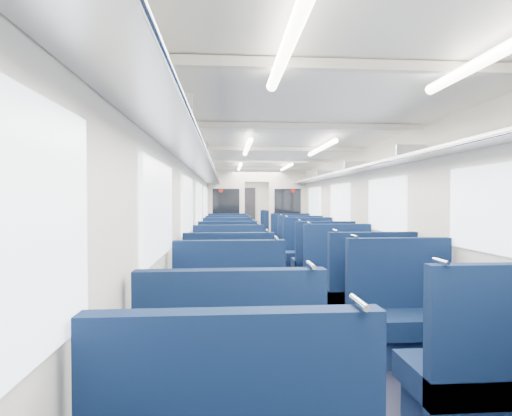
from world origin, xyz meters
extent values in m
cube|color=black|center=(0.00, 0.00, 0.00)|extent=(2.80, 18.00, 0.01)
cube|color=white|center=(0.00, 0.00, 2.35)|extent=(2.80, 18.00, 0.01)
cube|color=beige|center=(-1.40, 0.00, 1.18)|extent=(0.02, 18.00, 2.35)
cube|color=#111D38|center=(-1.39, 0.00, 0.35)|extent=(0.03, 17.90, 0.70)
cube|color=beige|center=(1.40, 0.00, 1.18)|extent=(0.02, 18.00, 2.35)
cube|color=#111D38|center=(1.39, 0.00, 0.35)|extent=(0.03, 17.90, 0.70)
cube|color=beige|center=(0.00, 9.00, 1.18)|extent=(2.80, 0.02, 2.35)
cube|color=#B2B5BA|center=(-1.22, 0.00, 1.97)|extent=(0.34, 17.40, 0.04)
cylinder|color=silver|center=(-1.04, 0.00, 1.95)|extent=(0.02, 17.40, 0.02)
cube|color=#B2B5BA|center=(-1.22, -6.00, 2.05)|extent=(0.34, 0.03, 0.14)
cube|color=#B2B5BA|center=(-1.22, -4.00, 2.05)|extent=(0.34, 0.03, 0.14)
cube|color=#B2B5BA|center=(-1.22, -2.00, 2.05)|extent=(0.34, 0.03, 0.14)
cube|color=#B2B5BA|center=(-1.22, 0.00, 2.05)|extent=(0.34, 0.03, 0.14)
cube|color=#B2B5BA|center=(-1.22, 2.00, 2.05)|extent=(0.34, 0.03, 0.14)
cube|color=#B2B5BA|center=(-1.22, 4.00, 2.05)|extent=(0.34, 0.03, 0.14)
cube|color=#B2B5BA|center=(-1.22, 6.00, 2.05)|extent=(0.34, 0.03, 0.14)
cube|color=#B2B5BA|center=(-1.22, 8.00, 2.05)|extent=(0.34, 0.03, 0.14)
cube|color=#B2B5BA|center=(1.22, 0.00, 1.97)|extent=(0.34, 17.40, 0.04)
cylinder|color=silver|center=(1.04, 0.00, 1.95)|extent=(0.02, 17.40, 0.02)
cube|color=#B2B5BA|center=(1.22, -4.00, 2.05)|extent=(0.34, 0.03, 0.14)
cube|color=#B2B5BA|center=(1.22, -2.00, 2.05)|extent=(0.34, 0.03, 0.14)
cube|color=#B2B5BA|center=(1.22, 0.00, 2.05)|extent=(0.34, 0.03, 0.14)
cube|color=#B2B5BA|center=(1.22, 2.00, 2.05)|extent=(0.34, 0.03, 0.14)
cube|color=#B2B5BA|center=(1.22, 4.00, 2.05)|extent=(0.34, 0.03, 0.14)
cube|color=#B2B5BA|center=(1.22, 6.00, 2.05)|extent=(0.34, 0.03, 0.14)
cube|color=#B2B5BA|center=(1.22, 8.00, 2.05)|extent=(0.34, 0.03, 0.14)
cube|color=white|center=(-1.38, -5.20, 1.42)|extent=(0.02, 1.30, 0.75)
cube|color=white|center=(-1.38, -2.90, 1.42)|extent=(0.02, 1.30, 0.75)
cube|color=white|center=(-1.38, -0.60, 1.42)|extent=(0.02, 1.30, 0.75)
cube|color=white|center=(-1.38, 1.70, 1.42)|extent=(0.02, 1.30, 0.75)
cube|color=white|center=(-1.38, 4.50, 1.42)|extent=(0.02, 1.30, 0.75)
cube|color=white|center=(-1.38, 6.80, 1.42)|extent=(0.02, 1.30, 0.75)
cube|color=white|center=(1.38, -5.20, 1.42)|extent=(0.02, 1.30, 0.75)
cube|color=white|center=(1.38, -2.90, 1.42)|extent=(0.02, 1.30, 0.75)
cube|color=white|center=(1.38, -0.60, 1.42)|extent=(0.02, 1.30, 0.75)
cube|color=white|center=(1.38, 1.70, 1.42)|extent=(0.02, 1.30, 0.75)
cube|color=white|center=(1.38, 4.50, 1.42)|extent=(0.02, 1.30, 0.75)
cube|color=white|center=(1.38, 6.80, 1.42)|extent=(0.02, 1.30, 0.75)
cube|color=silver|center=(0.00, -6.00, 2.31)|extent=(2.70, 0.06, 0.06)
cube|color=silver|center=(0.00, -4.00, 2.31)|extent=(2.70, 0.06, 0.06)
cube|color=silver|center=(0.00, -2.00, 2.31)|extent=(2.70, 0.06, 0.06)
cube|color=silver|center=(0.00, 0.00, 2.31)|extent=(2.70, 0.06, 0.06)
cube|color=silver|center=(0.00, 2.00, 2.31)|extent=(2.70, 0.06, 0.06)
cube|color=silver|center=(0.00, 4.00, 2.31)|extent=(2.70, 0.06, 0.06)
cube|color=silver|center=(0.00, 6.00, 2.31)|extent=(2.70, 0.06, 0.06)
cube|color=silver|center=(0.00, 8.00, 2.31)|extent=(2.70, 0.06, 0.06)
cylinder|color=white|center=(-0.55, -6.50, 2.26)|extent=(0.07, 1.60, 0.07)
cylinder|color=white|center=(-0.55, -2.50, 2.26)|extent=(0.07, 1.60, 0.07)
cylinder|color=white|center=(-0.55, 1.00, 2.26)|extent=(0.07, 1.60, 0.07)
cylinder|color=white|center=(-0.55, 5.50, 2.26)|extent=(0.07, 1.60, 0.07)
cylinder|color=white|center=(0.55, -2.50, 2.26)|extent=(0.07, 1.60, 0.07)
cylinder|color=white|center=(0.55, 1.00, 2.26)|extent=(0.07, 1.60, 0.07)
cylinder|color=white|center=(0.55, 5.50, 2.26)|extent=(0.07, 1.60, 0.07)
cube|color=black|center=(0.00, 8.94, 1.00)|extent=(0.75, 0.06, 2.00)
cube|color=silver|center=(-0.88, 2.97, 1.18)|extent=(1.05, 0.08, 2.35)
cube|color=black|center=(-0.87, 2.92, 1.40)|extent=(0.76, 0.02, 0.80)
cylinder|color=#AE110B|center=(-1.02, 2.91, 1.75)|extent=(0.12, 0.01, 0.12)
cube|color=silver|center=(0.88, 2.97, 1.18)|extent=(1.05, 0.08, 2.35)
cube|color=black|center=(0.87, 2.92, 1.40)|extent=(0.76, 0.02, 0.80)
cylinder|color=#AE110B|center=(1.02, 2.91, 1.75)|extent=(0.12, 0.01, 0.12)
cube|color=silver|center=(0.00, 2.97, 2.17)|extent=(0.70, 0.08, 0.35)
cylinder|color=silver|center=(-0.39, -7.02, 1.14)|extent=(0.02, 0.16, 0.02)
cube|color=#0E2044|center=(-0.83, -6.00, 0.35)|extent=(1.03, 0.54, 0.18)
cube|color=#0E2044|center=(-0.83, -6.23, 0.57)|extent=(1.03, 0.10, 1.10)
cylinder|color=silver|center=(-0.39, -6.23, 1.14)|extent=(0.02, 0.16, 0.02)
cube|color=#0E2044|center=(0.83, -5.93, 0.35)|extent=(1.03, 0.54, 0.18)
cube|color=#0E1B38|center=(0.83, -5.93, 0.13)|extent=(0.95, 0.43, 0.27)
cube|color=#0E2044|center=(0.83, -6.15, 0.57)|extent=(1.03, 0.10, 1.10)
cylinder|color=silver|center=(0.39, -6.15, 1.14)|extent=(0.02, 0.16, 0.02)
cube|color=#0E2044|center=(-0.83, -4.91, 0.35)|extent=(1.03, 0.54, 0.18)
cube|color=#0E1B38|center=(-0.83, -4.91, 0.13)|extent=(0.95, 0.43, 0.27)
cube|color=#0E2044|center=(-0.83, -4.68, 0.57)|extent=(1.03, 0.10, 1.10)
cylinder|color=silver|center=(-0.39, -4.68, 1.14)|extent=(0.02, 0.16, 0.02)
cube|color=#0E2044|center=(0.83, -4.80, 0.35)|extent=(1.03, 0.54, 0.18)
cube|color=#0E1B38|center=(0.83, -4.80, 0.13)|extent=(0.95, 0.43, 0.27)
cube|color=#0E2044|center=(0.83, -4.58, 0.57)|extent=(1.03, 0.10, 1.10)
cylinder|color=silver|center=(0.39, -4.58, 1.14)|extent=(0.02, 0.16, 0.02)
cube|color=#0E2044|center=(-0.83, -3.62, 0.35)|extent=(1.03, 0.54, 0.18)
cube|color=#0E1B38|center=(-0.83, -3.62, 0.13)|extent=(0.95, 0.43, 0.27)
cube|color=#0E2044|center=(-0.83, -3.84, 0.57)|extent=(1.03, 0.10, 1.10)
cylinder|color=silver|center=(-0.39, -3.84, 1.14)|extent=(0.02, 0.16, 0.02)
cube|color=#0E2044|center=(0.83, -3.66, 0.35)|extent=(1.03, 0.54, 0.18)
cube|color=#0E1B38|center=(0.83, -3.66, 0.13)|extent=(0.95, 0.43, 0.27)
cube|color=#0E2044|center=(0.83, -3.88, 0.57)|extent=(1.03, 0.10, 1.10)
cylinder|color=silver|center=(0.39, -3.88, 1.14)|extent=(0.02, 0.16, 0.02)
cube|color=#0E2044|center=(-0.83, -2.71, 0.35)|extent=(1.03, 0.54, 0.18)
cube|color=#0E1B38|center=(-0.83, -2.71, 0.13)|extent=(0.95, 0.43, 0.27)
cube|color=#0E2044|center=(-0.83, -2.49, 0.57)|extent=(1.03, 0.10, 1.10)
cylinder|color=silver|center=(-0.39, -2.49, 1.14)|extent=(0.02, 0.16, 0.02)
cube|color=#0E2044|center=(0.83, -2.61, 0.35)|extent=(1.03, 0.54, 0.18)
cube|color=#0E1B38|center=(0.83, -2.61, 0.13)|extent=(0.95, 0.43, 0.27)
cube|color=#0E2044|center=(0.83, -2.39, 0.57)|extent=(1.03, 0.10, 1.10)
cylinder|color=silver|center=(0.39, -2.39, 1.14)|extent=(0.02, 0.16, 0.02)
cube|color=#0E2044|center=(-0.83, -1.27, 0.35)|extent=(1.03, 0.54, 0.18)
cube|color=#0E1B38|center=(-0.83, -1.27, 0.13)|extent=(0.95, 0.43, 0.27)
cube|color=#0E2044|center=(-0.83, -1.49, 0.57)|extent=(1.03, 0.10, 1.10)
cylinder|color=silver|center=(-0.39, -1.49, 1.14)|extent=(0.02, 0.16, 0.02)
cube|color=#0E2044|center=(0.83, -1.42, 0.35)|extent=(1.03, 0.54, 0.18)
cube|color=#0E1B38|center=(0.83, -1.42, 0.13)|extent=(0.95, 0.43, 0.27)
cube|color=#0E2044|center=(0.83, -1.64, 0.57)|extent=(1.03, 0.10, 1.10)
cylinder|color=silver|center=(0.39, -1.64, 1.14)|extent=(0.02, 0.16, 0.02)
cube|color=#0E2044|center=(-0.83, -0.30, 0.35)|extent=(1.03, 0.54, 0.18)
cube|color=#0E1B38|center=(-0.83, -0.30, 0.13)|extent=(0.95, 0.43, 0.27)
cube|color=#0E2044|center=(-0.83, -0.08, 0.57)|extent=(1.03, 0.10, 1.10)
cylinder|color=silver|center=(-0.39, -0.08, 1.14)|extent=(0.02, 0.16, 0.02)
cube|color=#0E2044|center=(0.83, -0.37, 0.35)|extent=(1.03, 0.54, 0.18)
cube|color=#0E1B38|center=(0.83, -0.37, 0.13)|extent=(0.95, 0.43, 0.27)
cube|color=#0E2044|center=(0.83, -0.15, 0.57)|extent=(1.03, 0.10, 1.10)
cylinder|color=silver|center=(0.39, -0.15, 1.14)|extent=(0.02, 0.16, 0.02)
cube|color=#0E2044|center=(-0.83, 1.04, 0.35)|extent=(1.03, 0.54, 0.18)
cube|color=#0E1B38|center=(-0.83, 1.04, 0.13)|extent=(0.95, 0.43, 0.27)
cube|color=#0E2044|center=(-0.83, 0.82, 0.57)|extent=(1.03, 0.10, 1.10)
cylinder|color=silver|center=(-0.39, 0.82, 1.14)|extent=(0.02, 0.16, 0.02)
cube|color=#0E2044|center=(0.83, 0.93, 0.35)|extent=(1.03, 0.54, 0.18)
cube|color=#0E1B38|center=(0.83, 0.93, 0.13)|extent=(0.95, 0.43, 0.27)
cube|color=#0E2044|center=(0.83, 0.71, 0.57)|extent=(1.03, 0.10, 1.10)
cylinder|color=silver|center=(0.39, 0.71, 1.14)|extent=(0.02, 0.16, 0.02)
cube|color=#0E2044|center=(-0.83, 2.01, 0.35)|extent=(1.03, 0.54, 0.18)
cube|color=#0E1B38|center=(-0.83, 2.01, 0.13)|extent=(0.95, 0.43, 0.27)
cube|color=#0E2044|center=(-0.83, 2.23, 0.57)|extent=(1.03, 0.10, 1.10)
cylinder|color=silver|center=(-0.39, 2.23, 1.14)|extent=(0.02, 0.16, 0.02)
cube|color=#0E2044|center=(0.83, 1.92, 0.35)|extent=(1.03, 0.54, 0.18)
cube|color=#0E1B38|center=(0.83, 1.92, 0.13)|extent=(0.95, 0.43, 0.27)
cube|color=#0E2044|center=(0.83, 2.14, 0.57)|extent=(1.03, 0.10, 1.10)
cylinder|color=silver|center=(0.39, 2.14, 1.14)|extent=(0.02, 0.16, 0.02)
cube|color=#0E2044|center=(-0.83, 4.19, 0.35)|extent=(1.03, 0.54, 0.18)
cube|color=#0E1B38|center=(-0.83, 4.19, 0.13)|extent=(0.95, 0.43, 0.27)
cube|color=#0E2044|center=(-0.83, 3.97, 0.57)|extent=(1.03, 0.10, 1.10)
cylinder|color=silver|center=(-0.39, 3.97, 1.14)|extent=(0.02, 0.16, 0.02)
cube|color=#0E2044|center=(0.83, 4.24, 0.35)|extent=(1.03, 0.54, 0.18)
cube|color=#0E1B38|center=(0.83, 4.24, 0.13)|extent=(0.95, 0.43, 0.27)
cube|color=#0E2044|center=(0.83, 4.01, 0.57)|extent=(1.03, 0.10, 1.10)
cylinder|color=silver|center=(0.39, 4.01, 1.14)|extent=(0.02, 0.16, 0.02)
cube|color=#0E2044|center=(-0.83, 5.18, 0.35)|extent=(1.03, 0.54, 0.18)
cube|color=#0E1B38|center=(-0.83, 5.18, 0.13)|extent=(0.95, 0.43, 0.27)
cube|color=#0E2044|center=(-0.83, 5.41, 0.57)|extent=(1.03, 0.10, 1.10)
cylinder|color=silver|center=(-0.39, 5.41, 1.14)|extent=(0.02, 0.16, 0.02)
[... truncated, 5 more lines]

